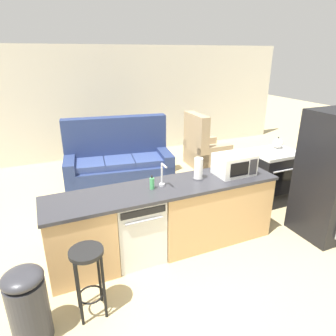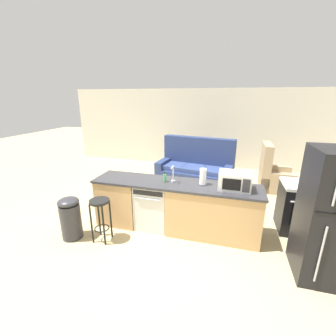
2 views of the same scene
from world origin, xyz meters
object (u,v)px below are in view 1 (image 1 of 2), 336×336
(microwave, at_px, (234,164))
(refrigerator, at_px, (332,176))
(soap_bottle, at_px, (152,183))
(bar_stool, at_px, (88,268))
(stove_range, at_px, (272,176))
(kettle, at_px, (278,143))
(trash_bin, at_px, (28,305))
(couch, at_px, (118,163))
(paper_towel_roll, at_px, (198,169))
(armchair, at_px, (203,151))
(dishwasher, at_px, (137,227))

(microwave, bearing_deg, refrigerator, -24.28)
(soap_bottle, height_order, bar_stool, soap_bottle)
(stove_range, distance_m, kettle, 0.58)
(stove_range, relative_size, trash_bin, 1.22)
(kettle, bearing_deg, bar_stool, -158.69)
(refrigerator, distance_m, couch, 3.70)
(microwave, distance_m, bar_stool, 2.24)
(refrigerator, relative_size, trash_bin, 2.37)
(bar_stool, bearing_deg, kettle, 21.31)
(kettle, bearing_deg, soap_bottle, -165.08)
(stove_range, xyz_separation_m, paper_towel_roll, (-1.73, -0.50, 0.59))
(couch, distance_m, armchair, 2.00)
(refrigerator, xyz_separation_m, bar_stool, (-3.29, -0.12, -0.34))
(microwave, bearing_deg, stove_range, 24.34)
(microwave, distance_m, paper_towel_roll, 0.52)
(microwave, height_order, soap_bottle, microwave)
(trash_bin, xyz_separation_m, couch, (1.63, 3.13, 0.02))
(kettle, relative_size, trash_bin, 0.28)
(kettle, relative_size, bar_stool, 0.28)
(stove_range, distance_m, armchair, 1.98)
(dishwasher, relative_size, armchair, 0.70)
(stove_range, distance_m, soap_bottle, 2.50)
(couch, relative_size, armchair, 1.76)
(soap_bottle, bearing_deg, dishwasher, 179.60)
(refrigerator, relative_size, paper_towel_roll, 6.22)
(microwave, xyz_separation_m, paper_towel_roll, (-0.51, 0.05, -0.00))
(couch, bearing_deg, bar_stool, -109.67)
(refrigerator, height_order, paper_towel_roll, refrigerator)
(dishwasher, height_order, microwave, microwave)
(refrigerator, xyz_separation_m, trash_bin, (-3.83, -0.19, -0.50))
(paper_towel_roll, relative_size, trash_bin, 0.38)
(kettle, relative_size, armchair, 0.17)
(couch, bearing_deg, paper_towel_roll, -78.61)
(dishwasher, bearing_deg, bar_stool, -135.87)
(soap_bottle, height_order, couch, couch)
(refrigerator, height_order, bar_stool, refrigerator)
(stove_range, distance_m, couch, 2.87)
(paper_towel_roll, relative_size, armchair, 0.24)
(paper_towel_roll, distance_m, armchair, 2.98)
(refrigerator, bearing_deg, trash_bin, -177.12)
(trash_bin, distance_m, armchair, 4.88)
(microwave, relative_size, couch, 0.24)
(kettle, distance_m, trash_bin, 4.29)
(refrigerator, relative_size, armchair, 1.46)
(stove_range, height_order, bar_stool, stove_range)
(stove_range, bearing_deg, bar_stool, -159.67)
(refrigerator, distance_m, bar_stool, 3.31)
(stove_range, bearing_deg, couch, 140.16)
(refrigerator, distance_m, paper_towel_roll, 1.84)
(soap_bottle, bearing_deg, microwave, 0.01)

